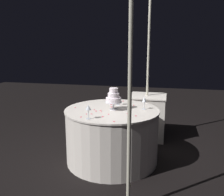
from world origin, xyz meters
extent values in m
plane|color=black|center=(0.00, 0.00, 0.00)|extent=(12.00, 12.00, 0.00)
cylinder|color=#B7B29E|center=(-0.99, 0.38, 1.15)|extent=(0.04, 0.04, 2.30)
cylinder|color=#B7B29E|center=(0.99, 0.38, 1.15)|extent=(0.04, 0.04, 2.30)
sphere|color=#F9EAB2|center=(-1.00, 0.38, 1.55)|extent=(0.02, 0.02, 0.02)
sphere|color=#F9EAB2|center=(0.99, 0.37, 0.19)|extent=(0.02, 0.02, 0.02)
sphere|color=#F9EAB2|center=(-0.98, 0.37, 0.48)|extent=(0.02, 0.02, 0.02)
sphere|color=#F9EAB2|center=(0.98, 0.37, 1.64)|extent=(0.02, 0.02, 0.02)
sphere|color=#F9EAB2|center=(-1.00, 0.38, 1.07)|extent=(0.02, 0.02, 0.02)
sphere|color=#F9EAB2|center=(-0.99, 0.39, 1.60)|extent=(0.02, 0.02, 0.02)
sphere|color=#F9EAB2|center=(0.97, 0.39, 0.25)|extent=(0.02, 0.02, 0.02)
cylinder|color=silver|center=(0.00, 0.00, 0.35)|extent=(1.22, 1.22, 0.70)
cylinder|color=silver|center=(0.00, 0.00, 0.71)|extent=(1.25, 1.25, 0.02)
cube|color=silver|center=(-0.97, 0.40, 0.35)|extent=(0.57, 0.57, 0.71)
cube|color=silver|center=(-0.97, 0.40, 0.72)|extent=(0.59, 0.59, 0.02)
cylinder|color=silver|center=(0.02, 0.02, 0.73)|extent=(0.11, 0.11, 0.01)
cylinder|color=silver|center=(0.02, 0.02, 0.78)|extent=(0.02, 0.02, 0.09)
cylinder|color=silver|center=(0.02, 0.02, 0.83)|extent=(0.22, 0.22, 0.01)
cylinder|color=white|center=(0.02, 0.02, 0.86)|extent=(0.20, 0.20, 0.05)
cylinder|color=white|center=(0.02, 0.02, 0.92)|extent=(0.15, 0.15, 0.06)
cylinder|color=white|center=(0.02, 0.02, 0.98)|extent=(0.11, 0.11, 0.06)
cylinder|color=silver|center=(0.47, -0.17, 0.72)|extent=(0.06, 0.06, 0.00)
cylinder|color=silver|center=(0.47, -0.17, 0.78)|extent=(0.01, 0.01, 0.10)
cone|color=silver|center=(0.47, -0.17, 0.86)|extent=(0.07, 0.07, 0.06)
cylinder|color=silver|center=(-0.10, 0.41, 0.72)|extent=(0.06, 0.06, 0.00)
cylinder|color=silver|center=(-0.10, 0.41, 0.77)|extent=(0.01, 0.01, 0.10)
cone|color=silver|center=(-0.10, 0.41, 0.86)|extent=(0.06, 0.06, 0.07)
cylinder|color=silver|center=(-0.24, 0.03, 0.72)|extent=(0.06, 0.06, 0.00)
cylinder|color=silver|center=(-0.24, 0.03, 0.78)|extent=(0.01, 0.01, 0.10)
cone|color=silver|center=(-0.24, 0.03, 0.85)|extent=(0.07, 0.07, 0.05)
ellipsoid|color=#E02D47|center=(-0.11, -0.03, 0.72)|extent=(0.04, 0.03, 0.00)
ellipsoid|color=#E02D47|center=(0.08, -0.22, 0.72)|extent=(0.03, 0.02, 0.00)
ellipsoid|color=#E02D47|center=(0.51, 0.14, 0.72)|extent=(0.03, 0.03, 0.00)
ellipsoid|color=#E02D47|center=(-0.27, 0.25, 0.72)|extent=(0.03, 0.03, 0.00)
ellipsoid|color=#E02D47|center=(0.09, -0.13, 0.72)|extent=(0.03, 0.04, 0.00)
ellipsoid|color=#E02D47|center=(0.36, -0.03, 0.72)|extent=(0.04, 0.03, 0.00)
ellipsoid|color=#E02D47|center=(0.43, -0.28, 0.72)|extent=(0.03, 0.02, 0.00)
ellipsoid|color=#E02D47|center=(0.16, -0.10, 0.72)|extent=(0.02, 0.03, 0.00)
ellipsoid|color=#E02D47|center=(-0.24, -0.06, 0.72)|extent=(0.04, 0.03, 0.00)
ellipsoid|color=#E02D47|center=(0.25, 0.01, 0.72)|extent=(0.04, 0.03, 0.00)
ellipsoid|color=#E02D47|center=(-0.49, 0.06, 0.72)|extent=(0.05, 0.04, 0.00)
ellipsoid|color=#E02D47|center=(-0.12, -0.04, 0.72)|extent=(0.03, 0.03, 0.00)
ellipsoid|color=#E02D47|center=(0.24, 0.35, 0.72)|extent=(0.03, 0.04, 0.00)
ellipsoid|color=#E02D47|center=(0.28, -0.19, 0.72)|extent=(0.02, 0.03, 0.00)
ellipsoid|color=#E02D47|center=(0.16, 0.24, 0.72)|extent=(0.04, 0.04, 0.00)
ellipsoid|color=#E02D47|center=(0.03, -0.50, 0.72)|extent=(0.03, 0.03, 0.00)
ellipsoid|color=#E02D47|center=(0.14, -0.18, 0.72)|extent=(0.04, 0.04, 0.00)
ellipsoid|color=#E02D47|center=(0.29, -0.25, 0.72)|extent=(0.03, 0.03, 0.00)
camera|label=1|loc=(3.05, 0.69, 1.56)|focal=39.41mm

